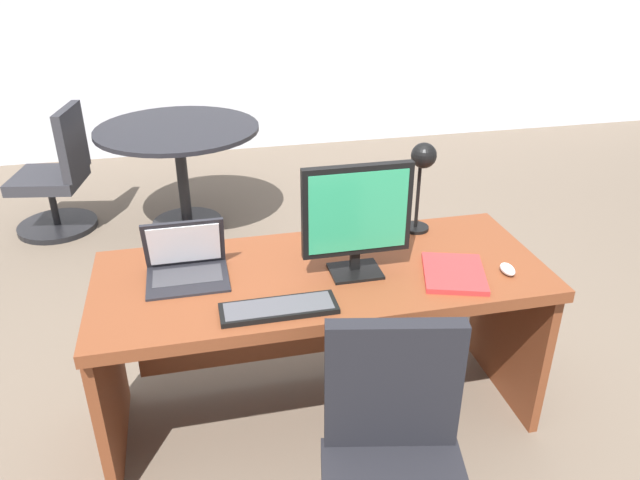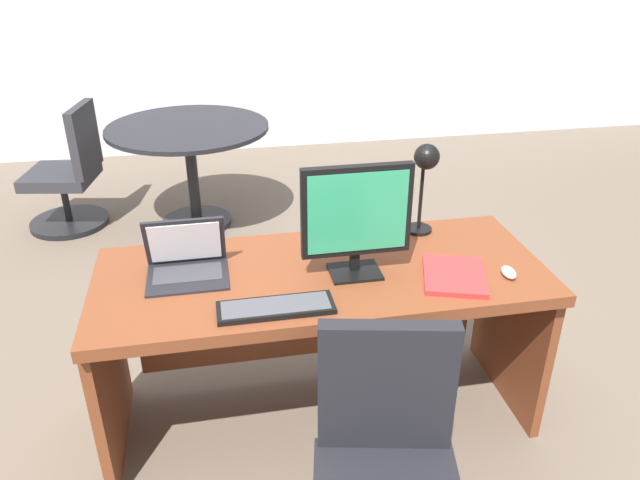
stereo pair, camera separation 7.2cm
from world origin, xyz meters
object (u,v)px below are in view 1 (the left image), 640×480
Objects in this scene: monitor at (357,215)px; meeting_table at (180,153)px; laptop at (186,259)px; desk_lamp at (422,168)px; mouse at (508,269)px; book at (454,273)px; desk at (320,305)px; keyboard at (279,308)px; meeting_chair_near at (58,183)px.

monitor reaches higher than meeting_table.
laptop is 1.06m from desk_lamp.
mouse reaches higher than book.
desk_lamp is 0.50m from book.
desk_lamp is at bearing 22.53° from desk.
keyboard reaches higher than meeting_table.
book is at bearing -65.70° from meeting_table.
monitor is at bearing -11.55° from laptop.
desk is 3.98× the size of monitor.
keyboard is 0.93m from mouse.
desk is at bearing -58.01° from meeting_chair_near.
laptop is 0.46m from keyboard.
mouse is 0.10× the size of meeting_chair_near.
desk is at bearing 158.75° from book.
laptop is at bearing 168.45° from monitor.
meeting_table is (-0.01, 2.05, -0.25)m from laptop.
book is 0.39× the size of meeting_chair_near.
laptop is at bearing 166.76° from book.
meeting_chair_near reaches higher than mouse.
meeting_chair_near is at bearing 111.77° from laptop.
keyboard is 0.47× the size of meeting_chair_near.
meeting_table is (-0.66, 2.18, -0.44)m from monitor.
desk_lamp reaches higher than keyboard.
monitor is 0.46m from keyboard.
meeting_chair_near is at bearing 132.97° from desk_lamp.
mouse is at bearing -63.77° from desk_lamp.
meeting_table is at bearing 106.85° from monitor.
desk_lamp is 2.21m from meeting_table.
meeting_table is at bearing 118.68° from desk_lamp.
monitor is 0.40× the size of meeting_table.
mouse is 2.64m from meeting_table.
meeting_chair_near reaches higher than meeting_table.
mouse is (0.59, -0.14, -0.23)m from monitor.
mouse is at bearing -13.42° from monitor.
meeting_chair_near is at bearing 123.24° from monitor.
book is (0.37, -0.11, -0.24)m from monitor.
keyboard is at bearing -176.18° from mouse.
book is (-0.21, 0.03, -0.01)m from mouse.
monitor is at bearing 30.61° from keyboard.
monitor reaches higher than laptop.
book reaches higher than desk.
laptop is 0.89× the size of book.
laptop is 2.07m from meeting_table.
meeting_table is 0.91m from meeting_chair_near.
monitor is (0.13, -0.09, 0.44)m from desk.
desk is 5.12× the size of book.
laptop is 1.27m from mouse.
book is at bearing -16.13° from monitor.
meeting_table is at bearing 118.23° from mouse.
laptop is at bearing 132.89° from keyboard.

